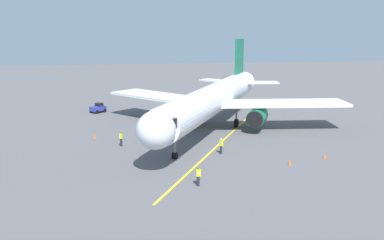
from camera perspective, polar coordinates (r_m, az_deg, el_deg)
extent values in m
plane|color=#565659|center=(57.66, 2.63, -1.42)|extent=(220.00, 220.00, 0.00)
cube|color=yellow|center=(52.24, 3.86, -2.84)|extent=(18.82, 35.52, 0.01)
cylinder|color=silver|center=(57.13, 2.60, 2.65)|extent=(19.18, 31.87, 3.80)
ellipsoid|color=silver|center=(40.30, -4.69, -1.31)|extent=(5.06, 5.22, 3.61)
cone|color=silver|center=(74.89, 6.59, 4.79)|extent=(4.42, 4.25, 3.42)
cube|color=black|center=(41.44, -3.93, -0.15)|extent=(3.60, 2.92, 0.90)
cube|color=silver|center=(59.13, 11.57, 2.14)|extent=(17.48, 6.87, 0.36)
cylinder|color=#146B47|center=(57.16, 8.45, 0.40)|extent=(3.62, 4.08, 2.30)
cylinder|color=black|center=(55.47, 8.12, 0.05)|extent=(1.95, 1.15, 2.10)
cube|color=silver|center=(63.51, -3.87, 3.02)|extent=(14.99, 16.37, 0.36)
cylinder|color=#146B47|center=(60.27, -2.46, 1.11)|extent=(3.62, 4.08, 2.30)
cylinder|color=black|center=(58.67, -3.08, 0.81)|extent=(1.95, 1.15, 2.10)
cube|color=#146B47|center=(71.60, 6.14, 7.53)|extent=(2.55, 4.42, 7.20)
cube|color=silver|center=(70.99, 8.56, 4.84)|extent=(6.71, 3.45, 0.24)
cube|color=silver|center=(72.39, 3.55, 5.08)|extent=(6.19, 6.26, 0.24)
cylinder|color=slate|center=(45.09, -2.26, -2.94)|extent=(0.24, 0.24, 2.77)
cylinder|color=black|center=(45.47, -2.25, -4.63)|extent=(0.72, 0.83, 0.70)
cylinder|color=slate|center=(59.72, 5.78, 0.90)|extent=(0.24, 0.24, 2.77)
cylinder|color=black|center=(60.00, 5.75, -0.40)|extent=(0.91, 1.18, 1.10)
cylinder|color=slate|center=(61.08, 1.03, 1.20)|extent=(0.24, 0.24, 2.77)
cylinder|color=black|center=(61.35, 1.02, -0.07)|extent=(0.91, 1.18, 1.10)
cylinder|color=#23232D|center=(37.88, 0.80, -7.91)|extent=(0.26, 0.26, 0.88)
cube|color=#D8EA19|center=(37.64, 0.81, -6.85)|extent=(0.42, 0.30, 0.60)
cube|color=silver|center=(37.64, 0.81, -6.85)|extent=(0.44, 0.31, 0.10)
sphere|color=brown|center=(37.50, 0.81, -6.25)|extent=(0.22, 0.22, 0.22)
cylinder|color=#23232D|center=(47.27, 3.79, -3.88)|extent=(0.26, 0.26, 0.88)
cube|color=#D8EA19|center=(47.07, 3.80, -3.02)|extent=(0.43, 0.45, 0.60)
cube|color=silver|center=(47.07, 3.80, -3.02)|extent=(0.45, 0.47, 0.10)
sphere|color=beige|center=(46.96, 3.80, -2.52)|extent=(0.22, 0.22, 0.22)
cylinder|color=#23232D|center=(50.85, -9.17, -2.88)|extent=(0.26, 0.26, 0.88)
cube|color=#D8EA19|center=(50.67, -9.20, -2.07)|extent=(0.39, 0.45, 0.60)
cube|color=silver|center=(50.67, -9.20, -2.07)|extent=(0.40, 0.47, 0.10)
sphere|color=brown|center=(50.57, -9.21, -1.61)|extent=(0.22, 0.22, 0.22)
cube|color=#2D3899|center=(71.47, -12.11, 1.47)|extent=(2.70, 2.67, 0.70)
cube|color=black|center=(71.56, -11.95, 1.97)|extent=(1.41, 1.42, 0.50)
cylinder|color=black|center=(70.54, -12.24, 1.03)|extent=(0.61, 0.60, 0.60)
cylinder|color=black|center=(71.52, -12.92, 1.15)|extent=(0.61, 0.60, 0.60)
cylinder|color=black|center=(71.57, -11.27, 1.23)|extent=(0.61, 0.60, 0.60)
cylinder|color=black|center=(72.53, -11.95, 1.34)|extent=(0.61, 0.60, 0.60)
cone|color=#F2590F|center=(44.55, 12.55, -5.36)|extent=(0.32, 0.32, 0.55)
cone|color=#F2590F|center=(55.07, -12.55, -2.04)|extent=(0.32, 0.32, 0.55)
cone|color=#F2590F|center=(47.66, 16.82, -4.45)|extent=(0.32, 0.32, 0.55)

